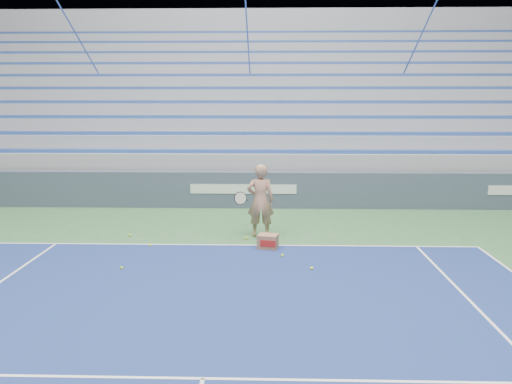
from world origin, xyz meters
TOP-DOWN VIEW (x-y plane):
  - sponsor_barrier at (0.00, 15.88)m, footprint 30.00×0.32m
  - bleachers at (0.00, 21.60)m, footprint 31.00×9.15m
  - tennis_player at (0.57, 12.66)m, footprint 0.93×0.83m
  - ball_box at (0.76, 11.68)m, footprint 0.49×0.42m
  - tennis_ball_0 at (-2.11, 10.22)m, footprint 0.07×0.07m
  - tennis_ball_1 at (-2.60, 12.56)m, footprint 0.07×0.07m
  - tennis_ball_2 at (1.62, 10.29)m, footprint 0.07×0.07m
  - tennis_ball_3 at (0.24, 12.39)m, footprint 0.07×0.07m
  - tennis_ball_4 at (1.07, 11.08)m, footprint 0.07×0.07m
  - tennis_ball_5 at (-1.91, 11.73)m, footprint 0.07×0.07m

SIDE VIEW (x-z plane):
  - tennis_ball_0 at x=-2.11m, z-range 0.00..0.07m
  - tennis_ball_1 at x=-2.60m, z-range 0.00..0.07m
  - tennis_ball_2 at x=1.62m, z-range 0.00..0.07m
  - tennis_ball_3 at x=0.24m, z-range 0.00..0.07m
  - tennis_ball_4 at x=1.07m, z-range 0.00..0.07m
  - tennis_ball_5 at x=-1.91m, z-range 0.00..0.07m
  - ball_box at x=0.76m, z-range 0.00..0.32m
  - sponsor_barrier at x=0.00m, z-range 0.00..1.10m
  - tennis_player at x=0.57m, z-range 0.00..1.77m
  - bleachers at x=0.00m, z-range -1.29..6.01m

